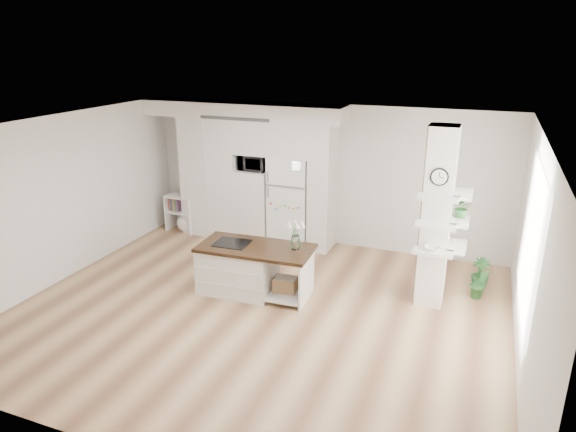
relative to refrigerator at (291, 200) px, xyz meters
name	(u,v)px	position (x,y,z in m)	size (l,w,h in m)	color
floor	(259,310)	(0.53, -2.68, -0.88)	(7.00, 6.00, 0.01)	tan
room	(257,190)	(0.53, -2.68, 0.98)	(7.04, 6.04, 2.72)	white
cabinet_wall	(247,165)	(-0.92, -0.01, 0.63)	(4.00, 0.71, 2.70)	white
refrigerator	(291,200)	(0.00, 0.00, 0.00)	(0.78, 0.69, 1.75)	white
column	(442,220)	(2.90, -1.55, 0.48)	(0.69, 0.90, 2.70)	silver
window	(530,241)	(4.00, -2.38, 0.62)	(2.40, 2.40, 0.00)	white
pendant_light	(384,181)	(2.23, -2.53, 1.24)	(0.12, 0.12, 0.10)	white
kitchen_island	(245,267)	(0.06, -2.19, -0.45)	(1.80, 0.93, 1.36)	white
bookshelf	(183,216)	(-2.34, -0.19, -0.55)	(0.67, 0.43, 0.76)	white
floor_plant_a	(479,283)	(3.52, -1.08, -0.62)	(0.28, 0.22, 0.50)	#29662C
floor_plant_b	(480,273)	(3.52, -0.68, -0.63)	(0.27, 0.27, 0.49)	#29662C
microwave	(254,163)	(-0.75, -0.06, 0.69)	(0.54, 0.37, 0.30)	#2D2D2D
shelf_plant	(462,207)	(3.15, -1.38, 0.65)	(0.27, 0.23, 0.30)	#29662C
decor_bowl	(432,248)	(2.82, -1.78, 0.13)	(0.22, 0.22, 0.05)	white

